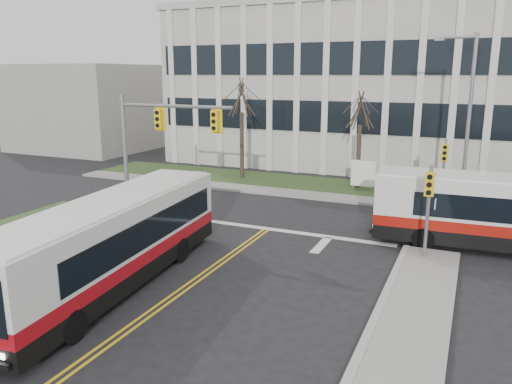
# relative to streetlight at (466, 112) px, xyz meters

# --- Properties ---
(ground) EXTENTS (120.00, 120.00, 0.00)m
(ground) POSITION_rel_streetlight_xyz_m (-8.03, -16.20, -5.19)
(ground) COLOR black
(ground) RESTS_ON ground
(sidewalk_cross) EXTENTS (44.00, 1.60, 0.14)m
(sidewalk_cross) POSITION_rel_streetlight_xyz_m (-3.03, -1.00, -5.12)
(sidewalk_cross) COLOR #9E9B93
(sidewalk_cross) RESTS_ON ground
(building_lawn) EXTENTS (44.00, 5.00, 0.12)m
(building_lawn) POSITION_rel_streetlight_xyz_m (-3.03, 1.80, -5.13)
(building_lawn) COLOR #2E4B20
(building_lawn) RESTS_ON ground
(office_building) EXTENTS (40.00, 16.00, 12.00)m
(office_building) POSITION_rel_streetlight_xyz_m (-3.03, 13.80, 0.81)
(office_building) COLOR beige
(office_building) RESTS_ON ground
(building_annex) EXTENTS (12.00, 12.00, 8.00)m
(building_annex) POSITION_rel_streetlight_xyz_m (-34.03, 9.80, -1.19)
(building_annex) COLOR #9E9B93
(building_annex) RESTS_ON ground
(mast_arm_signal) EXTENTS (6.11, 0.38, 6.20)m
(mast_arm_signal) POSITION_rel_streetlight_xyz_m (-13.65, -9.04, -0.94)
(mast_arm_signal) COLOR slate
(mast_arm_signal) RESTS_ON ground
(signal_pole_near) EXTENTS (0.34, 0.39, 3.80)m
(signal_pole_near) POSITION_rel_streetlight_xyz_m (-0.83, -9.30, -2.69)
(signal_pole_near) COLOR slate
(signal_pole_near) RESTS_ON ground
(signal_pole_far) EXTENTS (0.34, 0.39, 3.80)m
(signal_pole_far) POSITION_rel_streetlight_xyz_m (-0.83, -0.80, -2.69)
(signal_pole_far) COLOR slate
(signal_pole_far) RESTS_ON ground
(streetlight) EXTENTS (2.15, 0.25, 9.20)m
(streetlight) POSITION_rel_streetlight_xyz_m (0.00, 0.00, 0.00)
(streetlight) COLOR slate
(streetlight) RESTS_ON ground
(directory_sign) EXTENTS (1.50, 0.12, 2.00)m
(directory_sign) POSITION_rel_streetlight_xyz_m (-5.53, 1.30, -4.02)
(directory_sign) COLOR slate
(directory_sign) RESTS_ON ground
(tree_left) EXTENTS (1.80, 1.80, 7.70)m
(tree_left) POSITION_rel_streetlight_xyz_m (-14.03, 1.80, 0.32)
(tree_left) COLOR #42352B
(tree_left) RESTS_ON ground
(tree_mid) EXTENTS (1.80, 1.80, 6.82)m
(tree_mid) POSITION_rel_streetlight_xyz_m (-6.03, 2.00, -0.31)
(tree_mid) COLOR #42352B
(tree_mid) RESTS_ON ground
(bus_main) EXTENTS (3.46, 11.45, 3.01)m
(bus_main) POSITION_rel_streetlight_xyz_m (-10.38, -16.18, -3.69)
(bus_main) COLOR silver
(bus_main) RESTS_ON ground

